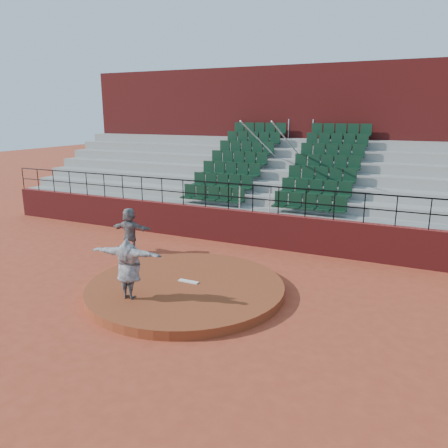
{
  "coord_description": "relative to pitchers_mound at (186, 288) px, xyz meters",
  "views": [
    {
      "loc": [
        5.86,
        -9.85,
        4.89
      ],
      "look_at": [
        0.0,
        2.5,
        1.4
      ],
      "focal_mm": 35.0,
      "sensor_mm": 36.0,
      "label": 1
    }
  ],
  "objects": [
    {
      "name": "wall_railing",
      "position": [
        0.0,
        5.0,
        1.9
      ],
      "size": [
        24.04,
        0.05,
        1.03
      ],
      "color": "black",
      "rests_on": "boundary_wall"
    },
    {
      "name": "seating_deck",
      "position": [
        0.0,
        8.65,
        1.31
      ],
      "size": [
        24.0,
        5.97,
        4.63
      ],
      "color": "gray",
      "rests_on": "ground"
    },
    {
      "name": "pitcher",
      "position": [
        -0.83,
        -1.43,
        0.92
      ],
      "size": [
        2.02,
        0.77,
        1.6
      ],
      "primitive_type": "imported",
      "rotation": [
        0.0,
        0.0,
        3.26
      ],
      "color": "black",
      "rests_on": "pitchers_mound"
    },
    {
      "name": "pitchers_mound",
      "position": [
        0.0,
        0.0,
        0.0
      ],
      "size": [
        5.5,
        5.5,
        0.25
      ],
      "primitive_type": "cylinder",
      "color": "brown",
      "rests_on": "ground"
    },
    {
      "name": "pitching_rubber",
      "position": [
        0.0,
        0.15,
        0.14
      ],
      "size": [
        0.6,
        0.15,
        0.03
      ],
      "primitive_type": "cube",
      "color": "white",
      "rests_on": "pitchers_mound"
    },
    {
      "name": "boundary_wall",
      "position": [
        0.0,
        5.0,
        0.53
      ],
      "size": [
        24.0,
        0.3,
        1.3
      ],
      "primitive_type": "cube",
      "color": "maroon",
      "rests_on": "ground"
    },
    {
      "name": "fielder",
      "position": [
        -3.62,
        2.29,
        0.7
      ],
      "size": [
        1.56,
        0.63,
        1.64
      ],
      "primitive_type": "imported",
      "rotation": [
        0.0,
        0.0,
        3.24
      ],
      "color": "black",
      "rests_on": "ground"
    },
    {
      "name": "ground",
      "position": [
        0.0,
        0.0,
        -0.12
      ],
      "size": [
        90.0,
        90.0,
        0.0
      ],
      "primitive_type": "plane",
      "color": "#A93F26",
      "rests_on": "ground"
    },
    {
      "name": "press_box_facade",
      "position": [
        0.0,
        12.6,
        3.43
      ],
      "size": [
        24.0,
        3.0,
        7.1
      ],
      "primitive_type": "cube",
      "color": "maroon",
      "rests_on": "ground"
    }
  ]
}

